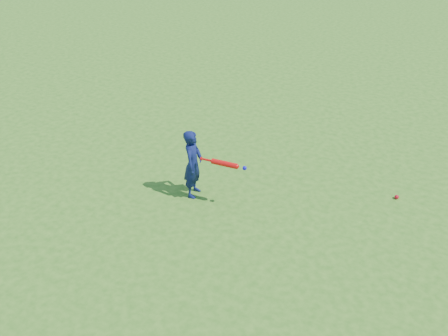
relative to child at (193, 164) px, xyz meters
name	(u,v)px	position (x,y,z in m)	size (l,w,h in m)	color
ground	(197,172)	(-0.32, 0.56, -0.54)	(80.00, 80.00, 0.00)	#36721B
child	(193,164)	(0.00, 0.00, 0.00)	(0.39, 0.26, 1.08)	#10184B
ground_ball_red	(397,197)	(2.71, 1.47, -0.51)	(0.06, 0.06, 0.06)	red
bat_swing	(226,164)	(0.55, 0.03, 0.15)	(0.71, 0.15, 0.08)	red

